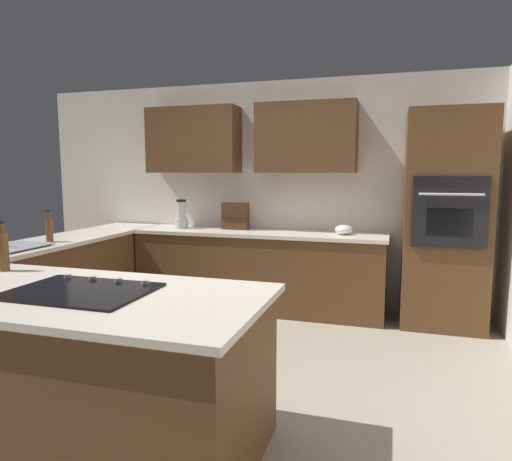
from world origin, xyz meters
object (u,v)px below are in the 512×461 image
object	(u,v)px
blender	(181,216)
dish_soap_bottle	(49,229)
wall_oven	(446,220)
sink_unit	(4,248)
mixing_bowl	(344,230)
spice_rack	(235,216)
oil_bottle	(3,250)
cooktop	(81,291)

from	to	relation	value
blender	dish_soap_bottle	xyz separation A→B (m)	(0.72, 1.34, -0.02)
wall_oven	sink_unit	xyz separation A→B (m)	(3.68, 1.81, -0.17)
wall_oven	blender	world-z (taller)	wall_oven
mixing_bowl	blender	bearing A→B (deg)	0.00
spice_rack	oil_bottle	bearing A→B (deg)	74.05
mixing_bowl	dish_soap_bottle	size ratio (longest dim) A/B	0.62
sink_unit	mixing_bowl	distance (m)	3.24
wall_oven	blender	distance (m)	2.90
wall_oven	oil_bottle	size ratio (longest dim) A/B	6.38
wall_oven	oil_bottle	distance (m)	3.88
sink_unit	oil_bottle	world-z (taller)	oil_bottle
mixing_bowl	wall_oven	bearing A→B (deg)	179.49
blender	dish_soap_bottle	bearing A→B (deg)	61.80
wall_oven	mixing_bowl	bearing A→B (deg)	-0.51
cooktop	oil_bottle	size ratio (longest dim) A/B	2.24
spice_rack	dish_soap_bottle	bearing A→B (deg)	45.99
cooktop	oil_bottle	distance (m)	0.91
wall_oven	sink_unit	distance (m)	4.10
cooktop	sink_unit	bearing A→B (deg)	-32.40
spice_rack	dish_soap_bottle	size ratio (longest dim) A/B	1.02
wall_oven	cooktop	distance (m)	3.52
wall_oven	sink_unit	size ratio (longest dim) A/B	3.10
cooktop	blender	world-z (taller)	blender
sink_unit	cooktop	distance (m)	1.83
mixing_bowl	dish_soap_bottle	world-z (taller)	dish_soap_bottle
mixing_bowl	oil_bottle	xyz separation A→B (m)	(1.98, 2.49, 0.09)
sink_unit	dish_soap_bottle	distance (m)	0.50
mixing_bowl	spice_rack	xyz separation A→B (m)	(1.25, -0.08, 0.10)
cooktop	spice_rack	size ratio (longest dim) A/B	2.43
mixing_bowl	spice_rack	bearing A→B (deg)	-3.44
blender	mixing_bowl	size ratio (longest dim) A/B	1.80
wall_oven	cooktop	bearing A→B (deg)	52.58
cooktop	oil_bottle	xyz separation A→B (m)	(0.85, -0.31, 0.13)
dish_soap_bottle	oil_bottle	distance (m)	1.31
wall_oven	dish_soap_bottle	distance (m)	3.86
blender	spice_rack	xyz separation A→B (m)	(-0.65, -0.08, 0.01)
wall_oven	mixing_bowl	world-z (taller)	wall_oven
blender	oil_bottle	bearing A→B (deg)	88.08
wall_oven	sink_unit	bearing A→B (deg)	26.25
wall_oven	dish_soap_bottle	bearing A→B (deg)	20.23
spice_rack	cooktop	bearing A→B (deg)	92.26
wall_oven	blender	bearing A→B (deg)	-0.17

